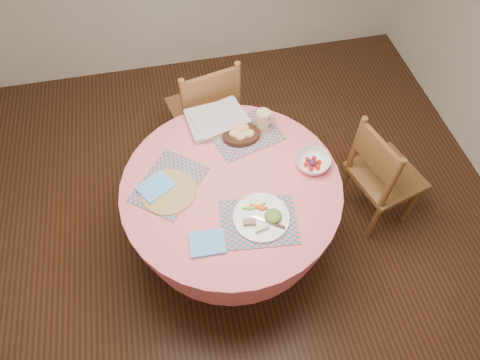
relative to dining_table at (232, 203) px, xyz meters
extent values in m
plane|color=#331C0F|center=(0.00, 0.00, -0.56)|extent=(4.00, 4.00, 0.00)
cylinder|color=#F97484|center=(0.00, 0.00, 0.17)|extent=(1.24, 1.24, 0.04)
cone|color=#F97484|center=(0.00, 0.00, 0.00)|extent=(1.24, 1.24, 0.30)
cylinder|color=black|center=(0.00, 0.00, -0.34)|extent=(0.14, 0.14, 0.44)
cylinder|color=black|center=(0.00, 0.00, -0.53)|extent=(0.56, 0.56, 0.06)
cube|color=brown|center=(1.05, 0.08, -0.13)|extent=(0.49, 0.51, 0.04)
cylinder|color=brown|center=(1.25, -0.05, -0.34)|extent=(0.05, 0.05, 0.43)
cylinder|color=brown|center=(1.16, 0.28, -0.34)|extent=(0.05, 0.05, 0.43)
cylinder|color=brown|center=(0.93, -0.13, -0.34)|extent=(0.05, 0.05, 0.43)
cylinder|color=brown|center=(0.85, 0.20, -0.34)|extent=(0.05, 0.05, 0.43)
cylinder|color=brown|center=(0.92, -0.14, 0.11)|extent=(0.05, 0.05, 0.47)
cylinder|color=brown|center=(0.83, 0.19, 0.11)|extent=(0.05, 0.05, 0.47)
cube|color=brown|center=(0.87, 0.03, 0.20)|extent=(0.12, 0.34, 0.23)
cube|color=brown|center=(-0.03, 0.88, -0.09)|extent=(0.54, 0.52, 0.04)
cylinder|color=brown|center=(0.11, 1.09, -0.33)|extent=(0.05, 0.05, 0.46)
cylinder|color=brown|center=(-0.25, 1.01, -0.33)|extent=(0.05, 0.05, 0.46)
cylinder|color=brown|center=(0.18, 0.75, -0.33)|extent=(0.05, 0.05, 0.46)
cylinder|color=brown|center=(-0.17, 0.67, -0.33)|extent=(0.05, 0.05, 0.46)
cylinder|color=brown|center=(0.19, 0.73, 0.16)|extent=(0.05, 0.05, 0.51)
cylinder|color=brown|center=(-0.17, 0.65, 0.16)|extent=(0.05, 0.05, 0.51)
cube|color=brown|center=(0.01, 0.69, 0.26)|extent=(0.37, 0.11, 0.25)
cube|color=#157177|center=(0.09, -0.26, 0.20)|extent=(0.43, 0.34, 0.01)
cube|color=#157177|center=(-0.34, 0.08, 0.20)|extent=(0.48, 0.50, 0.01)
cube|color=#157177|center=(0.16, 0.35, 0.20)|extent=(0.47, 0.40, 0.01)
cylinder|color=#A57547|center=(-0.35, 0.02, 0.20)|extent=(0.30, 0.30, 0.01)
cube|color=#5BA4EB|center=(-0.19, -0.33, 0.20)|extent=(0.19, 0.15, 0.01)
cube|color=#5BA4EB|center=(-0.41, 0.06, 0.21)|extent=(0.23, 0.21, 0.01)
cylinder|color=white|center=(0.11, -0.24, 0.21)|extent=(0.30, 0.30, 0.01)
ellipsoid|color=#365F20|center=(0.17, -0.25, 0.23)|extent=(0.10, 0.10, 0.04)
cylinder|color=beige|center=(0.10, -0.31, 0.23)|extent=(0.11, 0.11, 0.02)
cube|color=#83694B|center=(0.05, -0.28, 0.23)|extent=(0.07, 0.04, 0.02)
cube|color=silver|center=(0.13, -0.27, 0.22)|extent=(0.13, 0.09, 0.00)
cylinder|color=black|center=(0.13, 0.33, 0.22)|extent=(0.23, 0.23, 0.03)
ellipsoid|color=#DDC271|center=(0.09, 0.33, 0.25)|extent=(0.07, 0.06, 0.05)
ellipsoid|color=#DDC271|center=(0.15, 0.36, 0.25)|extent=(0.07, 0.06, 0.05)
ellipsoid|color=#DDC271|center=(0.17, 0.31, 0.25)|extent=(0.07, 0.06, 0.05)
ellipsoid|color=#DDC271|center=(0.12, 0.30, 0.25)|extent=(0.07, 0.06, 0.05)
ellipsoid|color=#DDC271|center=(0.13, 0.37, 0.25)|extent=(0.07, 0.06, 0.05)
cylinder|color=tan|center=(0.27, 0.36, 0.27)|extent=(0.08, 0.08, 0.14)
torus|color=tan|center=(0.31, 0.36, 0.27)|extent=(0.07, 0.01, 0.07)
imported|color=white|center=(0.48, 0.03, 0.23)|extent=(0.22, 0.22, 0.06)
sphere|color=red|center=(0.52, 0.03, 0.22)|extent=(0.03, 0.03, 0.03)
sphere|color=red|center=(0.50, 0.07, 0.22)|extent=(0.03, 0.03, 0.03)
sphere|color=red|center=(0.46, 0.07, 0.22)|extent=(0.03, 0.03, 0.03)
sphere|color=red|center=(0.44, 0.03, 0.22)|extent=(0.03, 0.03, 0.03)
sphere|color=red|center=(0.46, 0.00, 0.22)|extent=(0.03, 0.03, 0.03)
sphere|color=red|center=(0.50, 0.00, 0.22)|extent=(0.03, 0.03, 0.03)
sphere|color=#4C152E|center=(0.48, 0.03, 0.22)|extent=(0.05, 0.05, 0.05)
cube|color=silver|center=(0.00, 0.47, 0.22)|extent=(0.37, 0.31, 0.03)
cube|color=silver|center=(0.02, 0.47, 0.24)|extent=(0.38, 0.33, 0.01)
camera|label=1|loc=(-0.23, -1.32, 2.15)|focal=32.00mm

